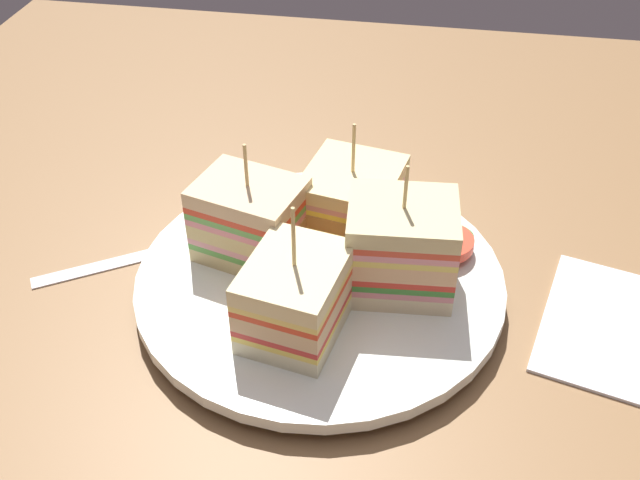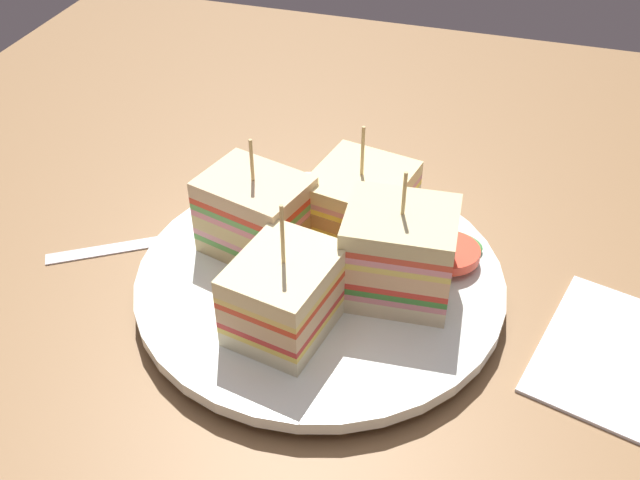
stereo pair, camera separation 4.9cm
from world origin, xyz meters
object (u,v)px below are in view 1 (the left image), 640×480
sandwich_wedge_2 (251,220)px  spoon (177,244)px  plate (320,281)px  sandwich_wedge_0 (400,248)px  sandwich_wedge_1 (352,202)px  sandwich_wedge_3 (296,297)px  chip_pile (318,266)px

sandwich_wedge_2 → spoon: (-6.35, 1.40, -4.17)cm
plate → sandwich_wedge_0: bearing=-1.6°
sandwich_wedge_1 → sandwich_wedge_2: 7.52cm
sandwich_wedge_3 → sandwich_wedge_1: bearing=-0.3°
plate → sandwich_wedge_1: (1.42, 5.12, 3.28)cm
sandwich_wedge_0 → sandwich_wedge_1: size_ratio=1.05×
plate → sandwich_wedge_1: bearing=74.5°
sandwich_wedge_0 → sandwich_wedge_3: (-5.93, -5.12, -0.54)cm
sandwich_wedge_2 → chip_pile: 5.60cm
plate → sandwich_wedge_0: 6.56cm
plate → sandwich_wedge_3: size_ratio=2.69×
chip_pile → spoon: 11.84cm
sandwich_wedge_0 → spoon: sandwich_wedge_0 is taller
plate → chip_pile: bearing=-165.2°
chip_pile → spoon: size_ratio=0.53×
plate → sandwich_wedge_1: 6.25cm
sandwich_wedge_3 → chip_pile: (0.45, 5.23, -1.89)cm
plate → sandwich_wedge_2: (-5.12, 1.43, 3.57)cm
sandwich_wedge_0 → chip_pile: bearing=-5.6°
chip_pile → sandwich_wedge_1: bearing=73.0°
sandwich_wedge_2 → spoon: 7.72cm
sandwich_wedge_0 → sandwich_wedge_2: sandwich_wedge_0 is taller
plate → sandwich_wedge_2: bearing=164.4°
sandwich_wedge_0 → spoon: size_ratio=0.73×
sandwich_wedge_0 → sandwich_wedge_3: same height
sandwich_wedge_2 → chip_pile: bearing=-1.3°
plate → chip_pile: chip_pile is taller
plate → chip_pile: (-0.16, -0.04, 1.41)cm
chip_pile → sandwich_wedge_3: bearing=-94.9°
plate → sandwich_wedge_1: size_ratio=2.82×
sandwich_wedge_0 → sandwich_wedge_3: size_ratio=1.00×
sandwich_wedge_2 → chip_pile: sandwich_wedge_2 is taller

